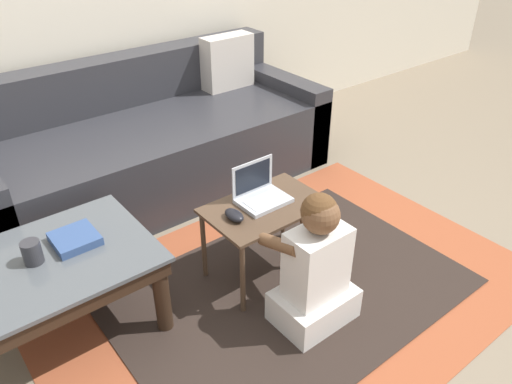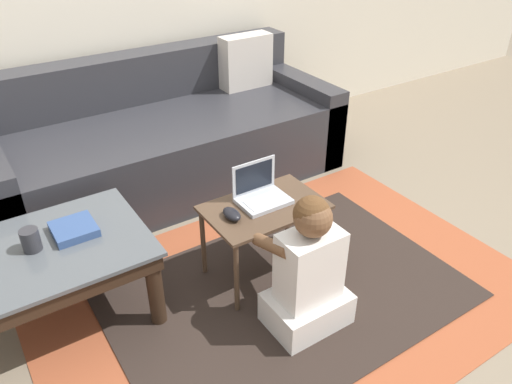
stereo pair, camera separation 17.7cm
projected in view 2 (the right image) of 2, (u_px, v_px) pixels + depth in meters
name	position (u px, v px, depth m)	size (l,w,h in m)	color
ground_plane	(258.00, 274.00, 2.54)	(16.00, 16.00, 0.00)	#7F705B
area_rug	(287.00, 293.00, 2.41)	(2.29, 1.56, 0.01)	#9E4C2D
couch	(166.00, 140.00, 3.21)	(2.19, 0.93, 0.82)	#2D2D33
coffee_table	(39.00, 264.00, 2.08)	(0.90, 0.61, 0.41)	#4C5156
laptop_desk	(265.00, 215.00, 2.37)	(0.56, 0.36, 0.40)	#4C3828
laptop	(261.00, 195.00, 2.36)	(0.24, 0.18, 0.19)	#B7BCC6
computer_mouse	(232.00, 215.00, 2.25)	(0.07, 0.11, 0.04)	black
person_seated	(309.00, 273.00, 2.11)	(0.35, 0.36, 0.66)	silver
cup_on_table	(31.00, 240.00, 2.03)	(0.08, 0.08, 0.10)	#2D2D33
book_on_table	(74.00, 229.00, 2.14)	(0.18, 0.18, 0.04)	#334C7F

